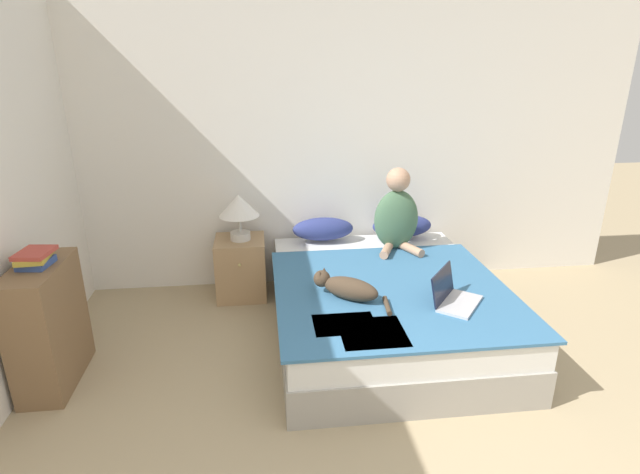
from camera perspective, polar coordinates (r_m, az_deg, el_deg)
wall_back at (r=4.41m, az=1.59°, el=10.66°), size 5.35×0.05×2.55m
bed at (r=3.80m, az=7.35°, el=-7.84°), size 1.63×1.98×0.46m
pillow_near at (r=4.37m, az=0.35°, el=0.92°), size 0.53×0.23×0.20m
pillow_far at (r=4.51m, az=9.34°, el=1.26°), size 0.53×0.23×0.20m
person_sitting at (r=4.17m, az=8.74°, el=2.50°), size 0.38×0.36×0.69m
cat_tabby at (r=3.34m, az=3.04°, el=-5.75°), size 0.47×0.45×0.17m
laptop_open at (r=3.39m, az=15.04°, el=-6.61°), size 0.42×0.44×0.22m
nightstand at (r=4.39m, az=-9.01°, el=-3.47°), size 0.42×0.43×0.52m
table_lamp at (r=4.20m, az=-9.26°, el=3.30°), size 0.34×0.34×0.39m
bookshelf at (r=3.60m, az=-28.65°, el=-8.85°), size 0.27×0.63×0.80m
book_stack_top at (r=3.43m, az=-29.80°, el=-2.11°), size 0.21×0.24×0.10m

